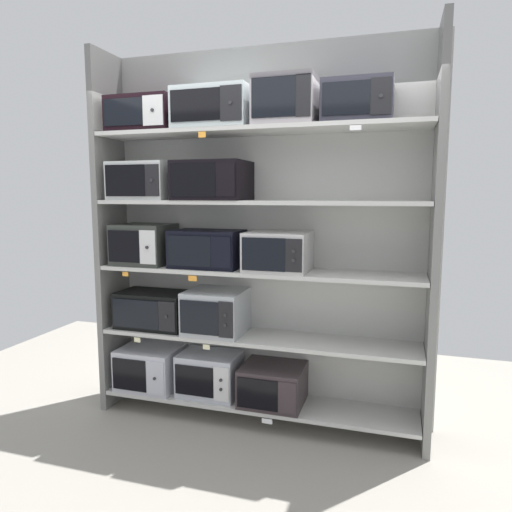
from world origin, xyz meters
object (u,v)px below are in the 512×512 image
(microwave_2, at_px, (273,384))
(microwave_6, at_px, (207,249))
(microwave_4, at_px, (216,311))
(microwave_10, at_px, (145,115))
(microwave_12, at_px, (287,102))
(microwave_11, at_px, (216,110))
(microwave_1, at_px, (210,374))
(microwave_9, at_px, (213,181))
(microwave_0, at_px, (151,367))
(microwave_3, at_px, (154,309))
(microwave_7, at_px, (278,251))
(microwave_5, at_px, (144,244))
(microwave_8, at_px, (145,181))
(microwave_13, at_px, (358,102))

(microwave_2, height_order, microwave_6, microwave_6)
(microwave_4, relative_size, microwave_10, 0.85)
(microwave_12, bearing_deg, microwave_11, 179.99)
(microwave_1, height_order, microwave_6, microwave_6)
(microwave_9, bearing_deg, microwave_10, 179.97)
(microwave_4, xyz_separation_m, microwave_12, (0.55, -0.00, 1.53))
(microwave_0, bearing_deg, microwave_6, -0.01)
(microwave_3, relative_size, microwave_7, 1.26)
(microwave_12, bearing_deg, microwave_10, 179.99)
(microwave_10, bearing_deg, microwave_2, -0.01)
(microwave_5, bearing_deg, microwave_4, -0.00)
(microwave_11, bearing_deg, microwave_12, -0.01)
(microwave_4, height_order, microwave_8, microwave_8)
(microwave_0, bearing_deg, microwave_10, 0.25)
(microwave_2, xyz_separation_m, microwave_10, (-1.02, 0.00, 2.03))
(microwave_4, xyz_separation_m, microwave_5, (-0.61, 0.00, 0.50))
(microwave_1, xyz_separation_m, microwave_5, (-0.55, -0.00, 1.01))
(microwave_4, distance_m, microwave_11, 1.51)
(microwave_5, xyz_separation_m, microwave_7, (1.10, -0.00, -0.02))
(microwave_6, bearing_deg, microwave_5, 179.99)
(microwave_8, bearing_deg, microwave_2, 0.01)
(microwave_2, bearing_deg, microwave_10, 179.99)
(microwave_6, relative_size, microwave_11, 0.94)
(microwave_5, height_order, microwave_12, microwave_12)
(microwave_0, bearing_deg, microwave_11, 0.00)
(microwave_0, height_order, microwave_6, microwave_6)
(microwave_2, relative_size, microwave_4, 1.06)
(microwave_4, height_order, microwave_5, microwave_5)
(microwave_3, bearing_deg, microwave_7, -0.01)
(microwave_12, bearing_deg, microwave_2, 180.00)
(microwave_7, relative_size, microwave_9, 0.86)
(microwave_1, bearing_deg, microwave_4, -0.19)
(microwave_2, bearing_deg, microwave_12, -0.00)
(microwave_2, xyz_separation_m, microwave_6, (-0.52, -0.00, 1.02))
(microwave_2, relative_size, microwave_13, 1.02)
(microwave_3, bearing_deg, microwave_4, 0.01)
(microwave_11, xyz_separation_m, microwave_12, (0.53, -0.00, 0.02))
(microwave_2, relative_size, microwave_10, 0.90)
(microwave_4, bearing_deg, microwave_13, 0.01)
(microwave_2, relative_size, microwave_12, 1.11)
(microwave_8, relative_size, microwave_11, 0.85)
(microwave_12, height_order, microwave_13, microwave_12)
(microwave_0, bearing_deg, microwave_12, -0.00)
(microwave_5, xyz_separation_m, microwave_11, (0.62, 0.00, 1.01))
(microwave_3, xyz_separation_m, microwave_9, (0.52, -0.00, 1.02))
(microwave_0, height_order, microwave_9, microwave_9)
(microwave_0, bearing_deg, microwave_3, -0.18)
(microwave_0, height_order, microwave_5, microwave_5)
(microwave_9, relative_size, microwave_13, 1.14)
(microwave_1, bearing_deg, microwave_10, -179.99)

